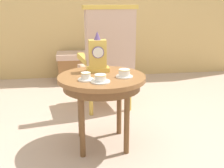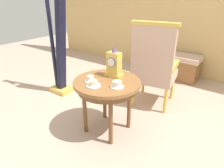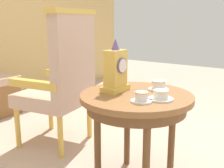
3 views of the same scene
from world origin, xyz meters
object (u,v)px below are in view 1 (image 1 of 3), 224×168
(side_table, at_px, (102,85))
(teacup_right, at_px, (100,79))
(armchair, at_px, (107,57))
(window_bench, at_px, (88,66))
(teacup_left, at_px, (86,77))
(mantel_clock, at_px, (98,56))
(teacup_center, at_px, (124,73))

(side_table, relative_size, teacup_right, 4.84)
(armchair, bearing_deg, window_bench, 96.75)
(teacup_left, bearing_deg, mantel_clock, 65.95)
(teacup_left, height_order, window_bench, teacup_left)
(teacup_left, bearing_deg, teacup_center, 8.25)
(side_table, xyz_separation_m, window_bench, (0.01, 1.98, -0.31))
(teacup_right, bearing_deg, teacup_left, 145.75)
(teacup_left, distance_m, teacup_center, 0.31)
(side_table, distance_m, teacup_center, 0.21)
(teacup_center, distance_m, armchair, 0.86)
(teacup_right, distance_m, mantel_clock, 0.34)
(teacup_left, xyz_separation_m, armchair, (0.28, 0.91, -0.04))
(side_table, distance_m, teacup_right, 0.21)
(armchair, relative_size, window_bench, 1.24)
(teacup_center, distance_m, window_bench, 2.10)
(teacup_right, distance_m, armchair, 0.99)
(teacup_center, bearing_deg, teacup_right, -150.47)
(teacup_right, xyz_separation_m, teacup_center, (0.20, 0.11, 0.00))
(side_table, height_order, window_bench, side_table)
(armchair, xyz_separation_m, window_bench, (-0.14, 1.19, -0.37))
(mantel_clock, xyz_separation_m, armchair, (0.17, 0.65, -0.15))
(teacup_left, distance_m, armchair, 0.95)
(side_table, height_order, teacup_center, teacup_center)
(mantel_clock, height_order, armchair, armchair)
(side_table, bearing_deg, teacup_center, -21.29)
(side_table, relative_size, teacup_center, 5.27)
(mantel_clock, relative_size, window_bench, 0.37)
(teacup_right, bearing_deg, window_bench, 88.98)
(teacup_right, height_order, mantel_clock, mantel_clock)
(armchair, height_order, window_bench, armchair)
(mantel_clock, bearing_deg, teacup_right, -92.20)
(window_bench, bearing_deg, teacup_left, -93.84)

